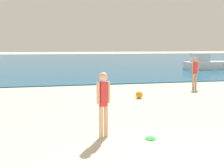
{
  "coord_description": "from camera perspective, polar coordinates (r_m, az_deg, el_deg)",
  "views": [
    {
      "loc": [
        -2.33,
        -2.81,
        2.35
      ],
      "look_at": [
        -0.38,
        6.73,
        0.9
      ],
      "focal_mm": 40.92,
      "sensor_mm": 36.0,
      "label": 1
    }
  ],
  "objects": [
    {
      "name": "frisbee",
      "position": [
        6.73,
        8.58,
        -11.93
      ],
      "size": [
        0.27,
        0.27,
        0.03
      ],
      "primitive_type": "cylinder",
      "color": "green",
      "rests_on": "ground"
    },
    {
      "name": "person_distant",
      "position": [
        14.7,
        18.06,
        2.75
      ],
      "size": [
        0.4,
        0.23,
        1.74
      ],
      "rotation": [
        0.0,
        0.0,
        0.01
      ],
      "color": "tan",
      "rests_on": "ground"
    },
    {
      "name": "boat_near",
      "position": [
        27.25,
        20.18,
        4.3
      ],
      "size": [
        4.76,
        1.82,
        1.59
      ],
      "rotation": [
        0.0,
        0.0,
        0.07
      ],
      "color": "white",
      "rests_on": "water"
    },
    {
      "name": "person_standing",
      "position": [
        6.51,
        -1.93,
        -3.79
      ],
      "size": [
        0.37,
        0.23,
        1.7
      ],
      "rotation": [
        0.0,
        0.0,
        0.36
      ],
      "color": "#DDAD84",
      "rests_on": "ground"
    },
    {
      "name": "water",
      "position": [
        45.26,
        -8.6,
        5.45
      ],
      "size": [
        160.0,
        60.0,
        0.06
      ],
      "primitive_type": "cube",
      "color": "#14567F",
      "rests_on": "ground"
    },
    {
      "name": "beach_ball",
      "position": [
        11.66,
        6.1,
        -2.38
      ],
      "size": [
        0.32,
        0.32,
        0.32
      ],
      "primitive_type": "sphere",
      "color": "orange",
      "rests_on": "ground"
    }
  ]
}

